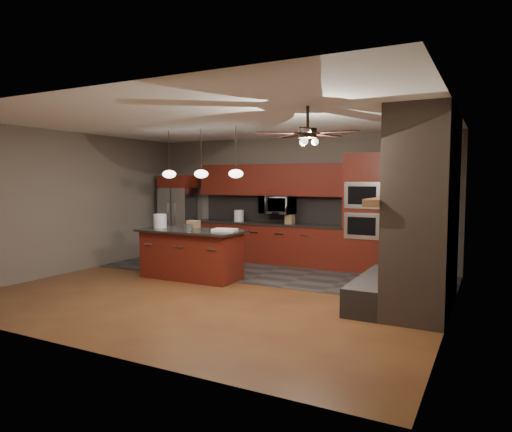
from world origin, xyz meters
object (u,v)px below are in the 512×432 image
Objects in this scene: paint_can at (189,227)px; kitchen_island at (191,254)px; paint_tray at (225,230)px; cardboard_box at (193,224)px; refrigerator at (180,215)px; white_bucket at (160,221)px; counter_box at (290,219)px; oven_tower at (366,213)px; microwave at (278,205)px; counter_bucket at (239,216)px.

kitchen_island is at bearing 100.38° from paint_can.
kitchen_island is at bearing 177.86° from paint_tray.
refrigerator is at bearing 130.63° from cardboard_box.
white_bucket is 1.34× the size of counter_box.
paint_tray is (2.50, -1.98, -0.04)m from refrigerator.
cardboard_box is (0.56, 0.31, -0.06)m from white_bucket.
oven_tower is 3.54m from paint_can.
cardboard_box is 2.20m from counter_box.
kitchen_island is at bearing -108.75° from microwave.
refrigerator is 4.62× the size of paint_tray.
oven_tower reaches higher than white_bucket.
paint_can is at bearing -68.38° from cardboard_box.
paint_tray is 1.65× the size of counter_bucket.
refrigerator is (-2.58, -0.13, -0.32)m from microwave.
microwave is at bearing 72.49° from paint_can.
oven_tower is 8.84× the size of white_bucket.
oven_tower is at bearing 0.93° from refrigerator.
refrigerator reaches higher than cardboard_box.
refrigerator is at bearing 130.14° from paint_can.
cardboard_box reaches higher than kitchen_island.
counter_bucket is 1.28× the size of counter_box.
counter_box reaches higher than cardboard_box.
white_bucket is 1.67× the size of paint_can.
microwave is 2.14m from cardboard_box.
counter_bucket is (-0.04, 1.86, 0.04)m from cardboard_box.
paint_can is (-0.73, -2.32, -0.33)m from microwave.
refrigerator is 7.27× the size of white_bucket.
cardboard_box is (-0.16, 0.31, 0.53)m from kitchen_island.
refrigerator reaches higher than counter_box.
paint_can is 0.80× the size of counter_box.
microwave is 2.48m from kitchen_island.
counter_bucket is at bearing 88.92° from cardboard_box.
microwave is 0.36× the size of kitchen_island.
white_bucket is at bearing -153.23° from cardboard_box.
counter_bucket reaches higher than paint_can.
counter_bucket reaches higher than kitchen_island.
kitchen_island is 9.97× the size of counter_box.
paint_can is at bearing -140.10° from oven_tower.
microwave reaches higher than white_bucket.
paint_tray is 2.05m from counter_box.
counter_box is at bearing -178.51° from oven_tower.
paint_tray is (0.65, 0.21, -0.03)m from paint_can.
paint_can is 2.47m from counter_box.
paint_tray is at bearing -15.88° from cardboard_box.
white_bucket is at bearing -62.26° from refrigerator.
oven_tower is at bearing 33.95° from paint_tray.
counter_bucket is (-0.96, -0.05, -0.27)m from microwave.
refrigerator reaches higher than kitchen_island.
counter_box is at bearing 67.19° from paint_tray.
counter_bucket is at bearing 95.76° from paint_can.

